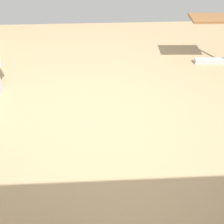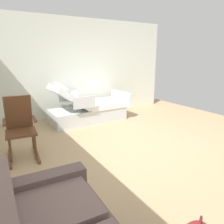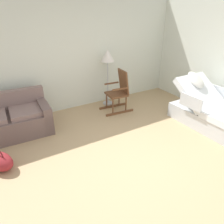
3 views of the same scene
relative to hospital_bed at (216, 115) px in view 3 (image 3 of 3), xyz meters
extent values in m
plane|color=tan|center=(-2.15, -0.10, -0.31)|extent=(7.04, 7.04, 0.00)
cube|color=silver|center=(-2.15, 2.65, 1.04)|extent=(5.83, 0.10, 2.70)
cube|color=silver|center=(0.00, 0.01, -0.14)|extent=(0.91, 1.95, 0.35)
cube|color=white|center=(-0.01, 0.51, 0.37)|extent=(0.93, 0.88, 0.65)
ellipsoid|color=white|center=(-0.01, 0.66, 0.62)|extent=(0.35, 0.48, 0.39)
cube|color=silver|center=(-0.51, 0.31, 0.32)|extent=(0.05, 0.56, 0.28)
cube|color=silver|center=(0.50, 0.33, 0.32)|extent=(0.05, 0.56, 0.28)
cylinder|color=black|center=(-0.38, 0.80, -0.26)|extent=(0.10, 0.10, 0.10)
cylinder|color=black|center=(0.34, 0.82, -0.26)|extent=(0.10, 0.10, 0.10)
cube|color=#68534F|center=(-3.92, 1.96, -0.09)|extent=(1.63, 0.90, 0.45)
cube|color=#7F6660|center=(-3.55, 1.91, 0.18)|extent=(0.69, 0.67, 0.10)
cube|color=#7F6660|center=(-3.90, 2.30, 0.34)|extent=(1.60, 0.21, 0.40)
cube|color=#68534F|center=(-3.21, 1.94, -0.01)|extent=(0.21, 0.86, 0.60)
cube|color=brown|center=(-1.39, 2.08, -0.29)|extent=(0.76, 0.11, 0.05)
cube|color=brown|center=(-1.43, 1.65, -0.29)|extent=(0.76, 0.11, 0.05)
cylinder|color=brown|center=(-1.61, 1.69, -0.06)|extent=(0.04, 0.04, 0.40)
cylinder|color=brown|center=(-1.58, 2.07, -0.06)|extent=(0.04, 0.04, 0.40)
cylinder|color=brown|center=(-1.24, 1.65, -0.06)|extent=(0.04, 0.04, 0.40)
cylinder|color=brown|center=(-1.21, 2.04, -0.06)|extent=(0.04, 0.04, 0.40)
cube|color=brown|center=(-1.41, 1.86, 0.14)|extent=(0.50, 0.52, 0.04)
cube|color=brown|center=(-1.21, 1.84, 0.44)|extent=(0.16, 0.44, 0.60)
cube|color=brown|center=(-1.45, 1.63, 0.36)|extent=(0.39, 0.08, 0.03)
cube|color=brown|center=(-1.41, 2.09, 0.36)|extent=(0.39, 0.08, 0.03)
cylinder|color=#B2B5BA|center=(-1.39, 2.34, -0.30)|extent=(0.28, 0.28, 0.03)
cylinder|color=#B2B5BA|center=(-1.39, 2.34, 0.29)|extent=(0.03, 0.03, 1.15)
cone|color=silver|center=(-1.39, 2.34, 1.02)|extent=(0.34, 0.34, 0.30)
camera|label=1|loc=(-1.99, 2.30, 1.94)|focal=38.86mm
camera|label=2|loc=(-5.13, 2.30, 1.39)|focal=34.76mm
camera|label=3|loc=(-4.02, -2.40, 2.15)|focal=34.12mm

